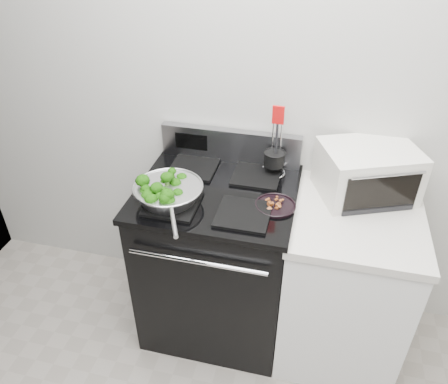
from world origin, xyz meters
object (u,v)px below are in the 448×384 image
(bacon_plate, at_px, (275,204))
(toaster_oven, at_px, (367,172))
(gas_range, at_px, (218,258))
(utensil_holder, at_px, (274,162))
(skillet, at_px, (168,192))

(bacon_plate, distance_m, toaster_oven, 0.49)
(gas_range, distance_m, utensil_holder, 0.63)
(utensil_holder, bearing_deg, skillet, -138.55)
(bacon_plate, relative_size, toaster_oven, 0.36)
(skillet, distance_m, bacon_plate, 0.51)
(skillet, bearing_deg, utensil_holder, 14.19)
(gas_range, distance_m, skillet, 0.57)
(gas_range, height_order, toaster_oven, toaster_oven)
(gas_range, relative_size, skillet, 2.25)
(bacon_plate, distance_m, utensil_holder, 0.30)
(skillet, relative_size, utensil_holder, 1.30)
(bacon_plate, bearing_deg, utensil_holder, 100.18)
(gas_range, height_order, utensil_holder, utensil_holder)
(bacon_plate, bearing_deg, toaster_oven, 32.44)
(skillet, distance_m, utensil_holder, 0.58)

